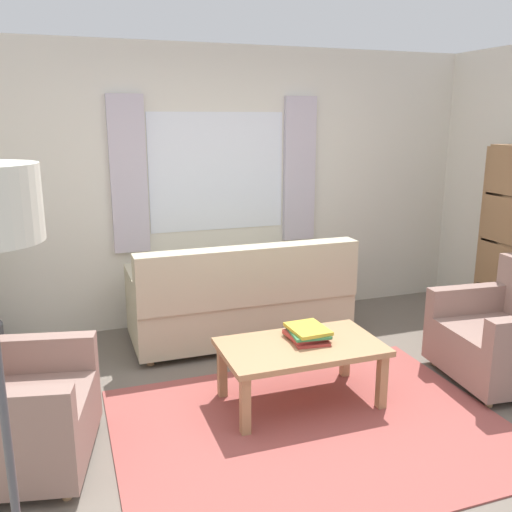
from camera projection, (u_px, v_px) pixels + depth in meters
ground_plane at (313, 429)px, 3.56m from camera, size 6.24×6.24×0.00m
wall_back at (216, 187)px, 5.31m from camera, size 5.32×0.12×2.60m
window_with_curtains at (218, 172)px, 5.20m from camera, size 1.98×0.07×1.40m
area_rug at (313, 428)px, 3.55m from camera, size 2.48×1.90×0.01m
couch at (241, 302)px, 4.88m from camera, size 1.90×0.82×0.92m
armchair_left at (4, 409)px, 3.10m from camera, size 0.98×0.99×0.88m
armchair_right at (509, 335)px, 4.17m from camera, size 0.89×0.91×0.88m
coffee_table at (301, 352)px, 3.79m from camera, size 1.10×0.64×0.44m
book_stack_on_table at (307, 333)px, 3.86m from camera, size 0.29×0.37×0.09m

